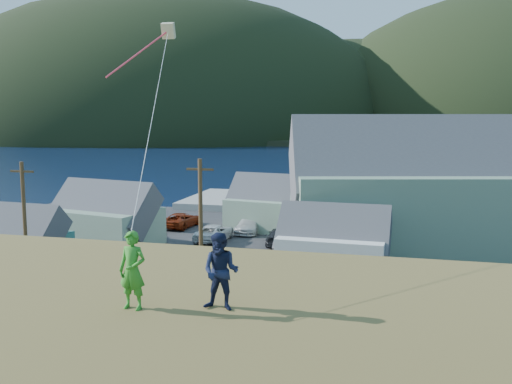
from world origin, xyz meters
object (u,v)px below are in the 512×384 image
shed_palegreen_far (279,205)px  kite_flyer_green (132,270)px  shed_teal (8,242)px  shed_white (333,244)px  wharf (292,202)px  shed_palegreen_near (103,217)px  kite_flyer_navy (221,272)px

shed_palegreen_far → kite_flyer_green: kite_flyer_green is taller
shed_teal → kite_flyer_green: bearing=-43.2°
shed_white → kite_flyer_green: kite_flyer_green is taller
shed_white → wharf: bearing=108.3°
shed_white → kite_flyer_green: bearing=-89.7°
wharf → shed_white: (8.44, -30.01, 1.91)m
shed_teal → shed_white: (22.42, 4.83, 0.09)m
shed_palegreen_near → shed_white: shed_palegreen_near is taller
kite_flyer_green → shed_white: bearing=92.7°
kite_flyer_navy → shed_palegreen_near: bearing=124.8°
shed_white → shed_palegreen_far: (-6.90, 14.66, 0.20)m
wharf → kite_flyer_green: kite_flyer_green is taller
kite_flyer_navy → wharf: bearing=101.1°
shed_teal → kite_flyer_green: size_ratio=4.91×
shed_palegreen_far → kite_flyer_navy: kite_flyer_navy is taller
shed_teal → shed_white: shed_white is taller
shed_palegreen_near → kite_flyer_navy: bearing=-45.2°
shed_white → kite_flyer_navy: size_ratio=4.86×
shed_white → kite_flyer_navy: bearing=-86.0°
shed_palegreen_near → kite_flyer_navy: size_ratio=6.35×
shed_palegreen_near → kite_flyer_navy: kite_flyer_navy is taller
shed_palegreen_near → shed_teal: bearing=-90.9°
shed_palegreen_far → shed_teal: bearing=-118.4°
shed_white → shed_palegreen_far: shed_palegreen_far is taller
shed_white → kite_flyer_green: size_ratio=4.79×
shed_white → kite_flyer_navy: 28.50m
wharf → shed_teal: bearing=-111.9°
shed_palegreen_far → kite_flyer_navy: (7.57, -42.59, 5.45)m
wharf → shed_white: size_ratio=3.29×
shed_teal → kite_flyer_navy: kite_flyer_navy is taller
shed_teal → kite_flyer_green: (21.29, -23.49, 5.75)m
wharf → kite_flyer_green: bearing=-82.9°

